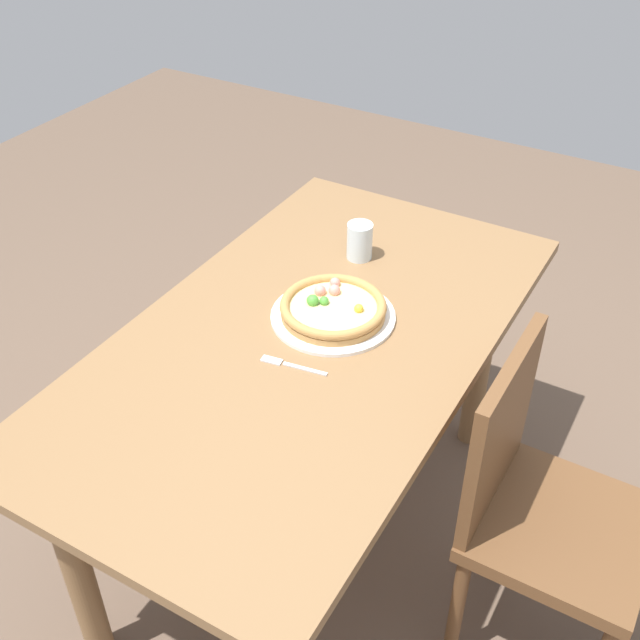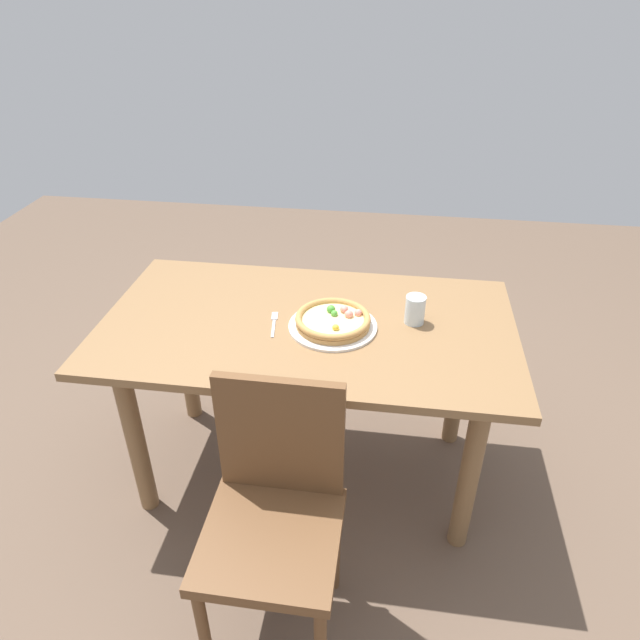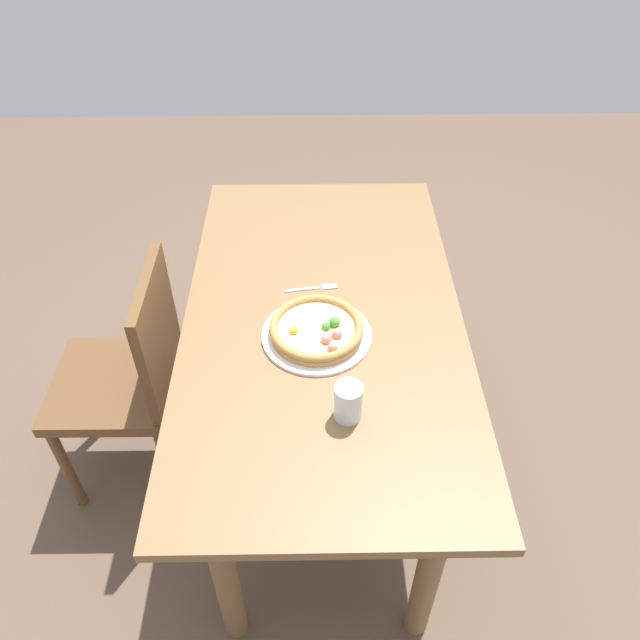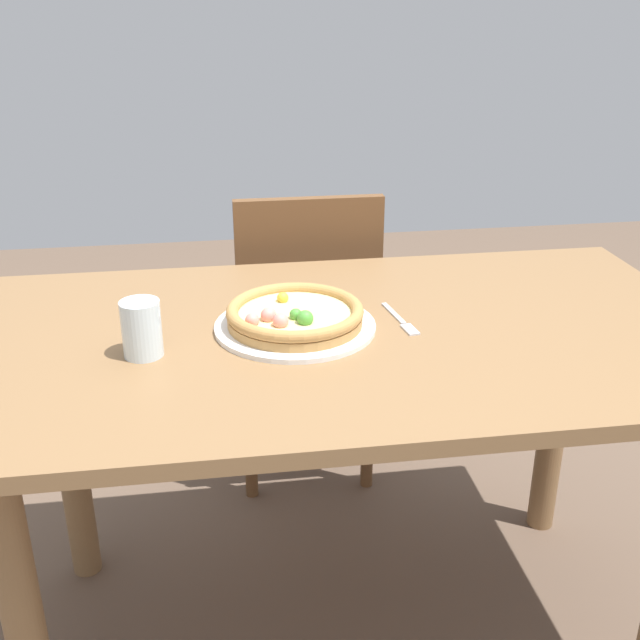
% 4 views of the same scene
% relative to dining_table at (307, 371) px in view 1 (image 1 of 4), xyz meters
% --- Properties ---
extents(ground_plane, '(6.00, 6.00, 0.00)m').
position_rel_dining_table_xyz_m(ground_plane, '(0.00, 0.00, -0.63)').
color(ground_plane, brown).
extents(dining_table, '(1.49, 0.83, 0.75)m').
position_rel_dining_table_xyz_m(dining_table, '(0.00, 0.00, 0.00)').
color(dining_table, olive).
rests_on(dining_table, ground).
extents(chair_near, '(0.40, 0.40, 0.88)m').
position_rel_dining_table_xyz_m(chair_near, '(0.00, -0.63, -0.15)').
color(chair_near, brown).
rests_on(chair_near, ground).
extents(plate, '(0.32, 0.32, 0.01)m').
position_rel_dining_table_xyz_m(plate, '(0.10, -0.02, 0.12)').
color(plate, white).
rests_on(plate, dining_table).
extents(pizza, '(0.27, 0.27, 0.05)m').
position_rel_dining_table_xyz_m(pizza, '(0.10, -0.02, 0.15)').
color(pizza, '#B78447').
rests_on(pizza, plate).
extents(fork, '(0.04, 0.17, 0.00)m').
position_rel_dining_table_xyz_m(fork, '(-0.12, -0.02, 0.12)').
color(fork, silver).
rests_on(fork, dining_table).
extents(drinking_glass, '(0.07, 0.07, 0.11)m').
position_rel_dining_table_xyz_m(drinking_glass, '(0.38, 0.05, 0.17)').
color(drinking_glass, silver).
rests_on(drinking_glass, dining_table).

